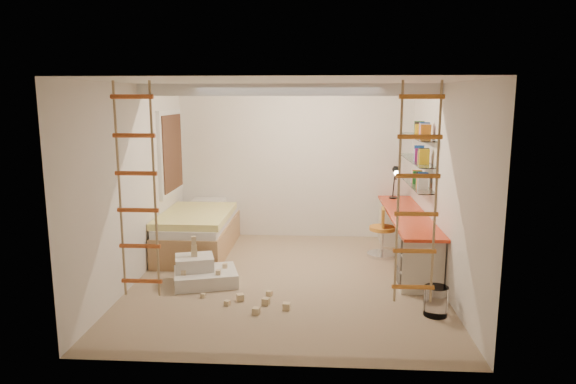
# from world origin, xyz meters

# --- Properties ---
(floor) EXTENTS (4.50, 4.50, 0.00)m
(floor) POSITION_xyz_m (0.00, 0.00, 0.00)
(floor) COLOR #968260
(floor) RESTS_ON ground
(ceiling_beam) EXTENTS (4.00, 0.18, 0.16)m
(ceiling_beam) POSITION_xyz_m (0.00, 0.30, 2.52)
(ceiling_beam) COLOR white
(ceiling_beam) RESTS_ON ceiling
(window_frame) EXTENTS (0.06, 1.15, 1.35)m
(window_frame) POSITION_xyz_m (-1.97, 1.50, 1.55)
(window_frame) COLOR white
(window_frame) RESTS_ON wall_left
(window_blind) EXTENTS (0.02, 1.00, 1.20)m
(window_blind) POSITION_xyz_m (-1.93, 1.50, 1.55)
(window_blind) COLOR #4C2D1E
(window_blind) RESTS_ON window_frame
(rope_ladder_left) EXTENTS (0.41, 0.04, 2.13)m
(rope_ladder_left) POSITION_xyz_m (-1.35, -1.75, 1.52)
(rope_ladder_left) COLOR #CC4A22
(rope_ladder_left) RESTS_ON ceiling
(rope_ladder_right) EXTENTS (0.41, 0.04, 2.13)m
(rope_ladder_right) POSITION_xyz_m (1.35, -1.75, 1.52)
(rope_ladder_right) COLOR orange
(rope_ladder_right) RESTS_ON ceiling
(waste_bin) EXTENTS (0.27, 0.27, 0.34)m
(waste_bin) POSITION_xyz_m (1.75, -1.03, 0.17)
(waste_bin) COLOR white
(waste_bin) RESTS_ON floor
(desk) EXTENTS (0.56, 2.80, 0.75)m
(desk) POSITION_xyz_m (1.72, 0.86, 0.40)
(desk) COLOR red
(desk) RESTS_ON floor
(shelves) EXTENTS (0.25, 1.80, 0.71)m
(shelves) POSITION_xyz_m (1.87, 1.13, 1.50)
(shelves) COLOR white
(shelves) RESTS_ON wall_right
(bed) EXTENTS (1.02, 2.00, 0.69)m
(bed) POSITION_xyz_m (-1.48, 1.23, 0.33)
(bed) COLOR #AD7F51
(bed) RESTS_ON floor
(task_lamp) EXTENTS (0.14, 0.36, 0.57)m
(task_lamp) POSITION_xyz_m (1.67, 1.82, 1.14)
(task_lamp) COLOR black
(task_lamp) RESTS_ON desk
(swivel_chair) EXTENTS (0.48, 0.48, 0.76)m
(swivel_chair) POSITION_xyz_m (1.40, 1.14, 0.28)
(swivel_chair) COLOR orange
(swivel_chair) RESTS_ON floor
(play_platform) EXTENTS (0.95, 0.83, 0.36)m
(play_platform) POSITION_xyz_m (-1.10, -0.19, 0.14)
(play_platform) COLOR silver
(play_platform) RESTS_ON floor
(toy_blocks) EXTENTS (1.43, 1.11, 0.63)m
(toy_blocks) POSITION_xyz_m (-0.69, -0.59, 0.18)
(toy_blocks) COLOR #CCB284
(toy_blocks) RESTS_ON floor
(books) EXTENTS (0.14, 0.64, 0.92)m
(books) POSITION_xyz_m (1.87, 1.13, 1.60)
(books) COLOR white
(books) RESTS_ON shelves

